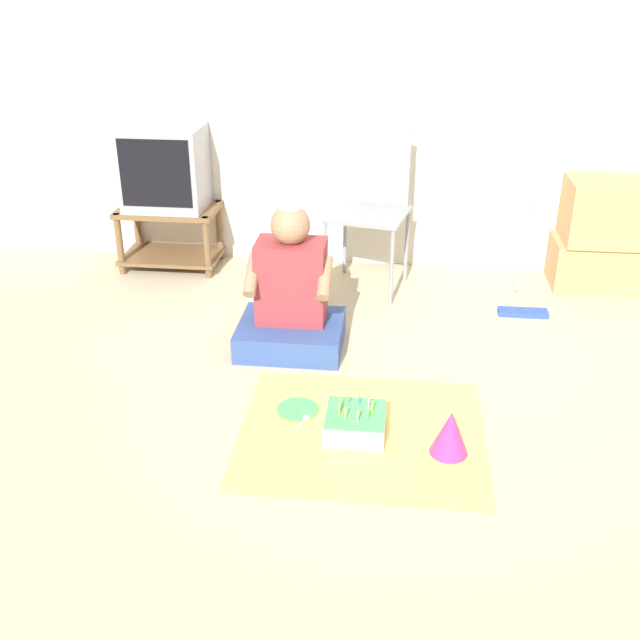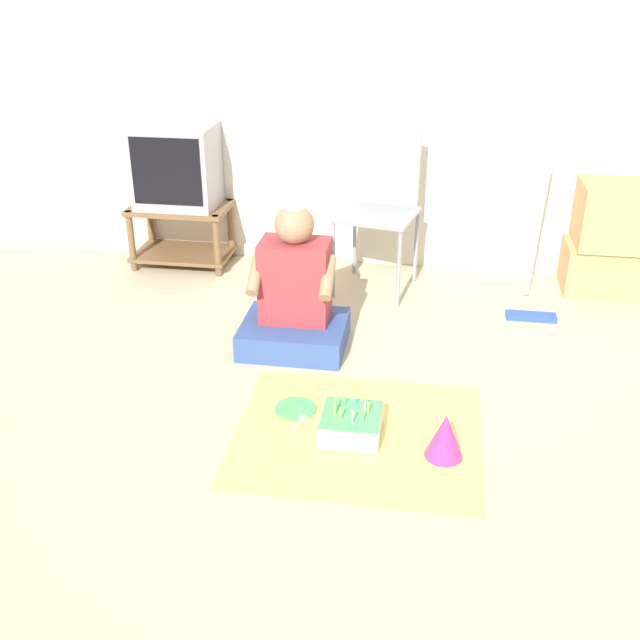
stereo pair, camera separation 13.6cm
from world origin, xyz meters
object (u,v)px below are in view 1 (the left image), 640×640
object	(u,v)px
cardboard_box_stack	(601,235)
party_hat_blue	(450,432)
dust_mop	(528,256)
person_seated	(291,298)
tv	(165,168)
folding_chair	(373,196)
birthday_cake	(355,423)
paper_plate	(298,409)

from	to	relation	value
cardboard_box_stack	party_hat_blue	bearing A→B (deg)	-117.32
dust_mop	person_seated	bearing A→B (deg)	-155.19
tv	party_hat_blue	size ratio (longest dim) A/B	2.60
folding_chair	cardboard_box_stack	size ratio (longest dim) A/B	1.45
birthday_cake	party_hat_blue	xyz separation A→B (m)	(0.40, -0.09, 0.05)
cardboard_box_stack	party_hat_blue	xyz separation A→B (m)	(-0.97, -1.87, -0.23)
dust_mop	person_seated	size ratio (longest dim) A/B	1.39
cardboard_box_stack	dust_mop	size ratio (longest dim) A/B	0.58
dust_mop	tv	bearing A→B (deg)	169.00
dust_mop	person_seated	world-z (taller)	dust_mop
birthday_cake	paper_plate	bearing A→B (deg)	150.81
party_hat_blue	person_seated	bearing A→B (deg)	131.79
folding_chair	party_hat_blue	bearing A→B (deg)	-76.60
cardboard_box_stack	paper_plate	world-z (taller)	cardboard_box_stack
dust_mop	birthday_cake	world-z (taller)	dust_mop
tv	folding_chair	distance (m)	1.33
person_seated	birthday_cake	distance (m)	0.91
tv	person_seated	bearing A→B (deg)	-47.02
person_seated	tv	bearing A→B (deg)	132.98
birthday_cake	party_hat_blue	size ratio (longest dim) A/B	1.30
folding_chair	person_seated	bearing A→B (deg)	-112.71
party_hat_blue	dust_mop	bearing A→B (deg)	71.94
folding_chair	birthday_cake	size ratio (longest dim) A/B	3.81
tv	folding_chair	world-z (taller)	folding_chair
tv	dust_mop	world-z (taller)	dust_mop
birthday_cake	tv	bearing A→B (deg)	126.58
cardboard_box_stack	tv	bearing A→B (deg)	179.48
folding_chair	birthday_cake	world-z (taller)	folding_chair
tv	dust_mop	bearing A→B (deg)	-11.00
tv	birthday_cake	bearing A→B (deg)	-53.42
dust_mop	party_hat_blue	size ratio (longest dim) A/B	5.89
cardboard_box_stack	folding_chair	bearing A→B (deg)	-175.42
cardboard_box_stack	party_hat_blue	size ratio (longest dim) A/B	3.40
tv	paper_plate	xyz separation A→B (m)	(1.07, -1.65, -0.65)
folding_chair	paper_plate	size ratio (longest dim) A/B	5.17
folding_chair	person_seated	world-z (taller)	folding_chair
person_seated	party_hat_blue	xyz separation A→B (m)	(0.79, -0.88, -0.17)
tv	cardboard_box_stack	size ratio (longest dim) A/B	0.77
birthday_cake	paper_plate	world-z (taller)	birthday_cake
tv	person_seated	distance (m)	1.44
dust_mop	party_hat_blue	bearing A→B (deg)	-108.06
folding_chair	dust_mop	xyz separation A→B (m)	(0.90, -0.29, -0.23)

